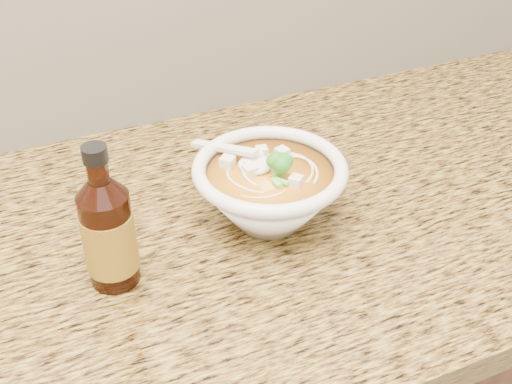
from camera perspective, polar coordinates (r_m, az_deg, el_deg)
name	(u,v)px	position (r m, az deg, el deg)	size (l,w,h in m)	color
soup_bowl	(270,191)	(0.86, 1.22, 0.06)	(0.21, 0.22, 0.12)	white
hot_sauce_bottle	(108,233)	(0.78, -12.99, -3.58)	(0.06, 0.06, 0.19)	black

